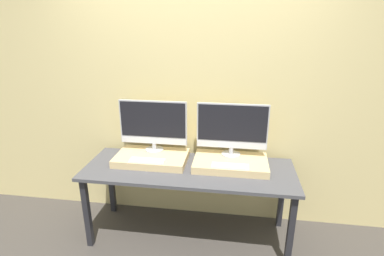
{
  "coord_description": "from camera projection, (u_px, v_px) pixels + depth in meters",
  "views": [
    {
      "loc": [
        0.38,
        -2.05,
        1.95
      ],
      "look_at": [
        0.0,
        0.53,
        1.03
      ],
      "focal_mm": 28.0,
      "sensor_mm": 36.0,
      "label": 1
    }
  ],
  "objects": [
    {
      "name": "wooden_riser_right",
      "position": [
        230.0,
        163.0,
        2.7
      ],
      "size": [
        0.66,
        0.41,
        0.07
      ],
      "color": "#D6B77F",
      "rests_on": "workbench"
    },
    {
      "name": "keyboard_left",
      "position": [
        147.0,
        160.0,
        2.66
      ],
      "size": [
        0.32,
        0.1,
        0.01
      ],
      "color": "silver",
      "rests_on": "wooden_riser_left"
    },
    {
      "name": "monitor_right",
      "position": [
        232.0,
        128.0,
        2.7
      ],
      "size": [
        0.64,
        0.18,
        0.49
      ],
      "color": "#B2B2B7",
      "rests_on": "wooden_riser_right"
    },
    {
      "name": "wooden_riser_left",
      "position": [
        152.0,
        158.0,
        2.8
      ],
      "size": [
        0.66,
        0.41,
        0.07
      ],
      "color": "#D6B77F",
      "rests_on": "workbench"
    },
    {
      "name": "wall_back",
      "position": [
        195.0,
        95.0,
        2.87
      ],
      "size": [
        8.0,
        0.04,
        2.6
      ],
      "color": "#DBC684",
      "rests_on": "ground_plane"
    },
    {
      "name": "workbench",
      "position": [
        189.0,
        175.0,
        2.71
      ],
      "size": [
        1.88,
        0.67,
        0.72
      ],
      "color": "#47474C",
      "rests_on": "ground_plane"
    },
    {
      "name": "keyboard_right",
      "position": [
        230.0,
        166.0,
        2.56
      ],
      "size": [
        0.32,
        0.1,
        0.01
      ],
      "color": "silver",
      "rests_on": "wooden_riser_right"
    },
    {
      "name": "monitor_left",
      "position": [
        153.0,
        124.0,
        2.8
      ],
      "size": [
        0.64,
        0.18,
        0.49
      ],
      "color": "#B2B2B7",
      "rests_on": "wooden_riser_left"
    }
  ]
}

